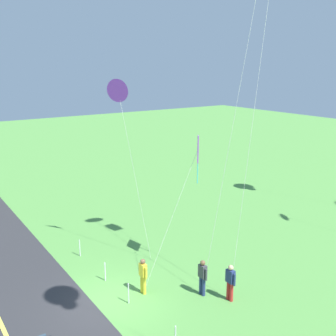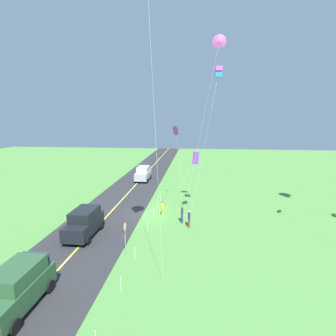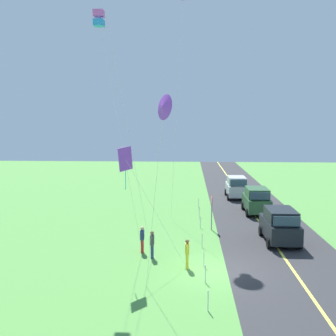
{
  "view_description": "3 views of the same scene",
  "coord_description": "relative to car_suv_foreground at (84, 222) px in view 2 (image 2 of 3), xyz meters",
  "views": [
    {
      "loc": [
        13.71,
        -6.34,
        9.6
      ],
      "look_at": [
        -1.28,
        3.9,
        4.94
      ],
      "focal_mm": 43.39,
      "sensor_mm": 36.0,
      "label": 1
    },
    {
      "loc": [
        24.46,
        4.72,
        9.63
      ],
      "look_at": [
        -1.9,
        1.91,
        4.55
      ],
      "focal_mm": 27.27,
      "sensor_mm": 36.0,
      "label": 2
    },
    {
      "loc": [
        -20.42,
        1.47,
        7.72
      ],
      "look_at": [
        0.03,
        2.62,
        5.43
      ],
      "focal_mm": 42.6,
      "sensor_mm": 36.0,
      "label": 3
    }
  ],
  "objects": [
    {
      "name": "car_parked_east_near",
      "position": [
        8.44,
        0.13,
        0.0
      ],
      "size": [
        4.4,
        2.12,
        2.24
      ],
      "color": "#2D5633",
      "rests_on": "ground"
    },
    {
      "name": "person_child_watcher",
      "position": [
        -3.56,
        8.01,
        -0.29
      ],
      "size": [
        0.58,
        0.22,
        1.6
      ],
      "rotation": [
        0.0,
        0.0,
        5.45
      ],
      "color": "navy",
      "rests_on": "ground"
    },
    {
      "name": "person_adult_near",
      "position": [
        -5.09,
        5.98,
        -0.29
      ],
      "size": [
        0.58,
        0.22,
        1.6
      ],
      "rotation": [
        0.0,
        0.0,
        5.7
      ],
      "color": "yellow",
      "rests_on": "ground"
    },
    {
      "name": "asphalt_road",
      "position": [
        -5.27,
        0.38,
        -1.15
      ],
      "size": [
        120.0,
        7.0,
        0.0
      ],
      "primitive_type": "cube",
      "color": "#2D2D30",
      "rests_on": "ground"
    },
    {
      "name": "kite_cyan_top",
      "position": [
        -8.82,
        7.0,
        7.23
      ],
      "size": [
        1.82,
        1.38,
        8.97
      ],
      "color": "silver",
      "rests_on": "ground"
    },
    {
      "name": "stop_sign",
      "position": [
        2.78,
        4.28,
        0.65
      ],
      "size": [
        0.76,
        0.08,
        2.56
      ],
      "color": "gray",
      "rests_on": "ground"
    },
    {
      "name": "person_adult_companion",
      "position": [
        -2.59,
        8.7,
        -0.29
      ],
      "size": [
        0.58,
        0.22,
        1.6
      ],
      "rotation": [
        0.0,
        0.0,
        3.04
      ],
      "color": "red",
      "rests_on": "ground"
    },
    {
      "name": "kite_yellow_high",
      "position": [
        -3.35,
        10.87,
        14.59
      ],
      "size": [
        0.34,
        3.45,
        16.4
      ],
      "color": "silver",
      "rests_on": "ground"
    },
    {
      "name": "car_suv_foreground",
      "position": [
        0.0,
        0.0,
        0.0
      ],
      "size": [
        4.4,
        2.12,
        2.24
      ],
      "color": "black",
      "rests_on": "ground"
    },
    {
      "name": "road_centre_stripe",
      "position": [
        -5.27,
        0.38,
        -1.15
      ],
      "size": [
        120.0,
        0.16,
        0.0
      ],
      "primitive_type": "cube",
      "color": "#E5E04C",
      "rests_on": "asphalt_road"
    },
    {
      "name": "kite_blue_mid",
      "position": [
        -3.27,
        10.91,
        12.26
      ],
      "size": [
        0.98,
        2.51,
        13.91
      ],
      "color": "silver",
      "rests_on": "ground"
    },
    {
      "name": "fence_post_0",
      "position": [
        -9.91,
        5.08,
        -0.7
      ],
      "size": [
        0.05,
        0.05,
        0.9
      ],
      "primitive_type": "cylinder",
      "color": "silver",
      "rests_on": "ground"
    },
    {
      "name": "fence_post_1",
      "position": [
        -6.95,
        5.08,
        -0.7
      ],
      "size": [
        0.05,
        0.05,
        0.9
      ],
      "primitive_type": "cylinder",
      "color": "silver",
      "rests_on": "ground"
    },
    {
      "name": "ground_plane",
      "position": [
        -5.27,
        4.38,
        -1.2
      ],
      "size": [
        120.0,
        120.0,
        0.1
      ],
      "primitive_type": "cube",
      "color": "#549342"
    },
    {
      "name": "fence_post_3",
      "position": [
        -1.41,
        5.08,
        -0.7
      ],
      "size": [
        0.05,
        0.05,
        0.9
      ],
      "primitive_type": "cylinder",
      "color": "silver",
      "rests_on": "ground"
    },
    {
      "name": "fence_post_4",
      "position": [
        3.28,
        5.08,
        -0.7
      ],
      "size": [
        0.05,
        0.05,
        0.9
      ],
      "primitive_type": "cylinder",
      "color": "silver",
      "rests_on": "ground"
    },
    {
      "name": "fence_post_2",
      "position": [
        -4.76,
        5.08,
        -0.7
      ],
      "size": [
        0.05,
        0.05,
        0.9
      ],
      "primitive_type": "cylinder",
      "color": "silver",
      "rests_on": "ground"
    },
    {
      "name": "kite_red_low",
      "position": [
        -5.49,
        9.15,
        4.65
      ],
      "size": [
        0.83,
        3.53,
        6.56
      ],
      "color": "silver",
      "rests_on": "ground"
    },
    {
      "name": "car_parked_west_far",
      "position": [
        -19.84,
        0.95,
        0.0
      ],
      "size": [
        4.4,
        2.12,
        2.24
      ],
      "color": "#B7B7BC",
      "rests_on": "ground"
    },
    {
      "name": "fence_post_5",
      "position": [
        6.65,
        5.08,
        -0.7
      ],
      "size": [
        0.05,
        0.05,
        0.9
      ],
      "primitive_type": "cylinder",
      "color": "silver",
      "rests_on": "ground"
    }
  ]
}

